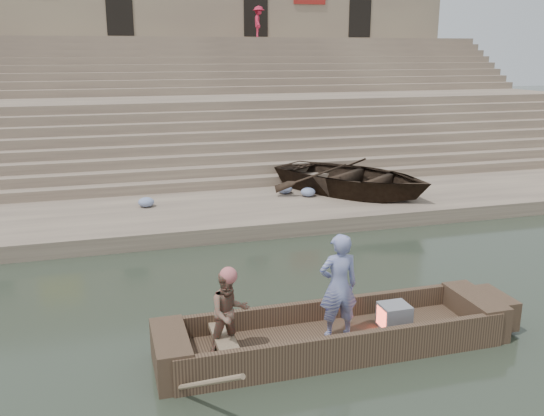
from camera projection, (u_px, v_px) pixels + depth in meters
name	position (u px, v px, depth m)	size (l,w,h in m)	color
ground	(341.00, 363.00, 8.79)	(120.00, 120.00, 0.00)	#252E22
lower_landing	(229.00, 213.00, 16.15)	(32.00, 4.00, 0.40)	gray
mid_landing	(188.00, 134.00, 22.79)	(32.00, 3.00, 2.80)	gray
upper_landing	(167.00, 92.00, 28.96)	(32.00, 3.00, 5.20)	gray
ghat_steps	(182.00, 119.00, 24.25)	(32.00, 11.00, 5.20)	gray
building_wall	(156.00, 31.00, 31.88)	(32.00, 5.07, 11.20)	#9B8869
main_rowboat	(334.00, 342.00, 9.18)	(5.00, 1.30, 0.22)	brown
rowboat_trim	(347.00, 329.00, 9.18)	(6.04, 2.63, 1.95)	brown
standing_man	(338.00, 286.00, 8.94)	(0.61, 0.40, 1.69)	navy
rowing_man	(229.00, 313.00, 8.49)	(0.62, 0.48, 1.28)	#256F53
television	(394.00, 316.00, 9.38)	(0.46, 0.42, 0.40)	slate
beached_rowboat	(353.00, 177.00, 17.39)	(3.50, 4.90, 1.02)	#2D2116
pedestrian	(259.00, 22.00, 29.59)	(1.02, 0.58, 1.57)	#BE203C
cloth_bundles	(249.00, 194.00, 16.89)	(5.13, 0.98, 0.26)	#3F5999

